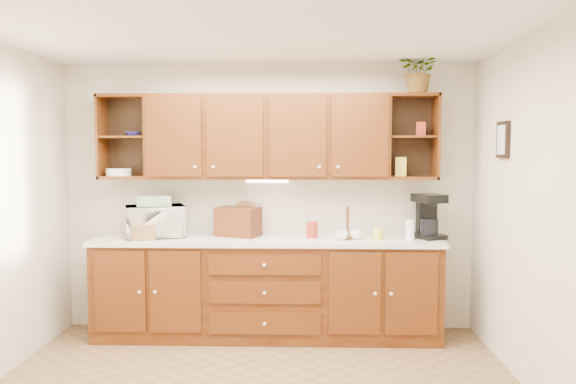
# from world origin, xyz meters

# --- Properties ---
(ceiling) EXTENTS (4.00, 4.00, 0.00)m
(ceiling) POSITION_xyz_m (0.00, 0.00, 2.60)
(ceiling) COLOR white
(ceiling) RESTS_ON back_wall
(back_wall) EXTENTS (4.00, 0.00, 4.00)m
(back_wall) POSITION_xyz_m (0.00, 1.75, 1.30)
(back_wall) COLOR beige
(back_wall) RESTS_ON floor
(right_wall) EXTENTS (0.00, 3.50, 3.50)m
(right_wall) POSITION_xyz_m (2.00, 0.00, 1.30)
(right_wall) COLOR beige
(right_wall) RESTS_ON floor
(base_cabinets) EXTENTS (3.20, 0.60, 0.90)m
(base_cabinets) POSITION_xyz_m (0.00, 1.45, 0.45)
(base_cabinets) COLOR #3A1406
(base_cabinets) RESTS_ON floor
(countertop) EXTENTS (3.24, 0.64, 0.04)m
(countertop) POSITION_xyz_m (0.00, 1.44, 0.92)
(countertop) COLOR white
(countertop) RESTS_ON base_cabinets
(upper_cabinets) EXTENTS (3.20, 0.33, 0.80)m
(upper_cabinets) POSITION_xyz_m (0.01, 1.59, 1.89)
(upper_cabinets) COLOR #3A1406
(upper_cabinets) RESTS_ON back_wall
(undercabinet_light) EXTENTS (0.40, 0.05, 0.02)m
(undercabinet_light) POSITION_xyz_m (0.00, 1.53, 1.47)
(undercabinet_light) COLOR white
(undercabinet_light) RESTS_ON upper_cabinets
(framed_picture) EXTENTS (0.03, 0.24, 0.30)m
(framed_picture) POSITION_xyz_m (1.98, 0.90, 1.85)
(framed_picture) COLOR black
(framed_picture) RESTS_ON right_wall
(wicker_basket) EXTENTS (0.26, 0.26, 0.14)m
(wicker_basket) POSITION_xyz_m (-1.14, 1.34, 1.01)
(wicker_basket) COLOR #9D7141
(wicker_basket) RESTS_ON countertop
(microwave) EXTENTS (0.63, 0.52, 0.30)m
(microwave) POSITION_xyz_m (-1.07, 1.49, 1.09)
(microwave) COLOR #EEE4CE
(microwave) RESTS_ON countertop
(towel_stack) EXTENTS (0.35, 0.29, 0.09)m
(towel_stack) POSITION_xyz_m (-1.07, 1.49, 1.29)
(towel_stack) COLOR #D4CE64
(towel_stack) RESTS_ON microwave
(wine_bottle) EXTENTS (0.08, 0.08, 0.33)m
(wine_bottle) POSITION_xyz_m (-1.12, 1.49, 1.11)
(wine_bottle) COLOR black
(wine_bottle) RESTS_ON countertop
(woven_tray) EXTENTS (0.34, 0.22, 0.33)m
(woven_tray) POSITION_xyz_m (-0.23, 1.69, 0.95)
(woven_tray) COLOR #9D7141
(woven_tray) RESTS_ON countertop
(bread_box) EXTENTS (0.46, 0.38, 0.28)m
(bread_box) POSITION_xyz_m (-0.28, 1.57, 1.08)
(bread_box) COLOR #3A1406
(bread_box) RESTS_ON countertop
(mug_tree) EXTENTS (0.27, 0.27, 0.30)m
(mug_tree) POSITION_xyz_m (0.75, 1.43, 0.99)
(mug_tree) COLOR #3A1406
(mug_tree) RESTS_ON countertop
(canister_red) EXTENTS (0.14, 0.14, 0.15)m
(canister_red) POSITION_xyz_m (0.43, 1.49, 1.02)
(canister_red) COLOR #A22A17
(canister_red) RESTS_ON countertop
(canister_white) EXTENTS (0.08, 0.08, 0.18)m
(canister_white) POSITION_xyz_m (1.33, 1.40, 1.03)
(canister_white) COLOR white
(canister_white) RESTS_ON countertop
(canister_yellow) EXTENTS (0.11, 0.11, 0.11)m
(canister_yellow) POSITION_xyz_m (1.03, 1.40, 0.99)
(canister_yellow) COLOR yellow
(canister_yellow) RESTS_ON countertop
(coffee_maker) EXTENTS (0.32, 0.36, 0.42)m
(coffee_maker) POSITION_xyz_m (1.52, 1.51, 1.14)
(coffee_maker) COLOR black
(coffee_maker) RESTS_ON countertop
(bowl_stack) EXTENTS (0.20, 0.20, 0.04)m
(bowl_stack) POSITION_xyz_m (-1.29, 1.57, 1.92)
(bowl_stack) COLOR navy
(bowl_stack) RESTS_ON upper_cabinets
(plate_stack) EXTENTS (0.31, 0.31, 0.07)m
(plate_stack) POSITION_xyz_m (-1.43, 1.55, 1.56)
(plate_stack) COLOR white
(plate_stack) RESTS_ON upper_cabinets
(pantry_box_yellow) EXTENTS (0.11, 0.09, 0.18)m
(pantry_box_yellow) POSITION_xyz_m (1.26, 1.56, 1.61)
(pantry_box_yellow) COLOR yellow
(pantry_box_yellow) RESTS_ON upper_cabinets
(pantry_box_red) EXTENTS (0.10, 0.09, 0.13)m
(pantry_box_red) POSITION_xyz_m (1.44, 1.56, 1.96)
(pantry_box_red) COLOR #A22A17
(pantry_box_red) RESTS_ON upper_cabinets
(potted_plant) EXTENTS (0.46, 0.43, 0.40)m
(potted_plant) POSITION_xyz_m (1.42, 1.52, 2.49)
(potted_plant) COLOR #999999
(potted_plant) RESTS_ON upper_cabinets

